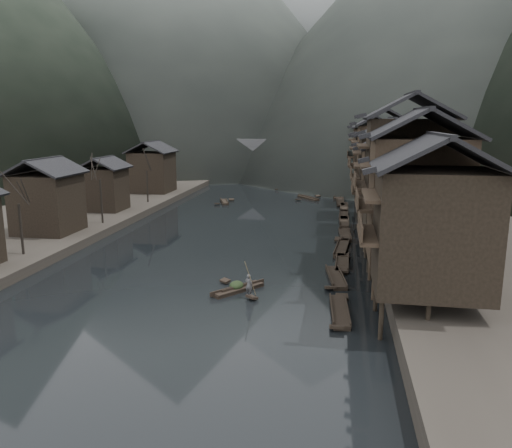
# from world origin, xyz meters

# --- Properties ---
(water) EXTENTS (300.00, 300.00, 0.00)m
(water) POSITION_xyz_m (0.00, 0.00, 0.00)
(water) COLOR black
(water) RESTS_ON ground
(right_bank) EXTENTS (40.00, 200.00, 1.80)m
(right_bank) POSITION_xyz_m (35.00, 40.00, 0.90)
(right_bank) COLOR #2D2823
(right_bank) RESTS_ON ground
(left_bank) EXTENTS (40.00, 200.00, 1.20)m
(left_bank) POSITION_xyz_m (-35.00, 40.00, 0.60)
(left_bank) COLOR #2D2823
(left_bank) RESTS_ON ground
(stilt_houses) EXTENTS (9.00, 67.60, 15.84)m
(stilt_houses) POSITION_xyz_m (17.28, 19.16, 8.78)
(stilt_houses) COLOR black
(stilt_houses) RESTS_ON ground
(left_houses) EXTENTS (8.10, 53.20, 8.73)m
(left_houses) POSITION_xyz_m (-20.50, 20.12, 5.66)
(left_houses) COLOR black
(left_houses) RESTS_ON left_bank
(bare_trees) EXTENTS (3.82, 44.29, 7.65)m
(bare_trees) POSITION_xyz_m (-17.00, 9.40, 6.58)
(bare_trees) COLOR black
(bare_trees) RESTS_ON left_bank
(moored_sampans) EXTENTS (2.64, 74.07, 0.47)m
(moored_sampans) POSITION_xyz_m (11.97, 27.61, 0.20)
(moored_sampans) COLOR black
(moored_sampans) RESTS_ON water
(midriver_boats) EXTENTS (16.49, 22.38, 0.45)m
(midriver_boats) POSITION_xyz_m (0.48, 45.75, 0.20)
(midriver_boats) COLOR black
(midriver_boats) RESTS_ON water
(stone_bridge) EXTENTS (40.00, 6.00, 9.00)m
(stone_bridge) POSITION_xyz_m (-0.00, 72.00, 5.11)
(stone_bridge) COLOR #4C4C4F
(stone_bridge) RESTS_ON ground
(hills) EXTENTS (320.00, 380.00, 131.15)m
(hills) POSITION_xyz_m (5.68, 169.85, 58.10)
(hills) COLOR black
(hills) RESTS_ON ground
(hero_sampan) EXTENTS (3.91, 4.47, 0.44)m
(hero_sampan) POSITION_xyz_m (3.71, -3.15, 0.20)
(hero_sampan) COLOR black
(hero_sampan) RESTS_ON water
(cargo_heap) EXTENTS (1.12, 1.47, 0.67)m
(cargo_heap) POSITION_xyz_m (3.56, -2.97, 0.77)
(cargo_heap) COLOR black
(cargo_heap) RESTS_ON hero_sampan
(boatman) EXTENTS (0.71, 0.58, 1.70)m
(boatman) POSITION_xyz_m (4.84, -4.53, 1.29)
(boatman) COLOR #4F4E51
(boatman) RESTS_ON hero_sampan
(bamboo_pole) EXTENTS (0.71, 2.04, 3.77)m
(bamboo_pole) POSITION_xyz_m (5.04, -4.53, 4.02)
(bamboo_pole) COLOR #8C7A51
(bamboo_pole) RESTS_ON boatman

